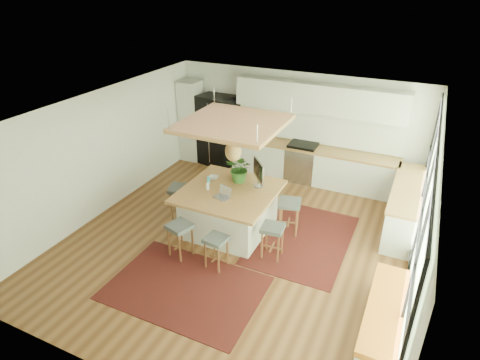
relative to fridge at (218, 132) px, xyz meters
The scene contains 33 objects.
floor 3.94m from the fridge, 56.28° to the right, with size 7.00×7.00×0.00m, color #512E17.
ceiling 4.22m from the fridge, 56.28° to the right, with size 7.00×7.00×0.00m, color white.
wall_back 2.19m from the fridge, ahead, with size 6.50×6.50×0.00m, color silver.
wall_front 7.03m from the fridge, 72.35° to the right, with size 6.50×6.50×0.00m, color silver.
wall_left 3.41m from the fridge, 109.42° to the right, with size 7.00×7.00×0.00m, color silver.
wall_right 6.26m from the fridge, 30.65° to the right, with size 7.00×7.00×0.00m, color silver.
window_wall 6.24m from the fridge, 30.79° to the right, with size 0.10×6.20×2.60m, color black, non-canonical shape.
pantry 0.85m from the fridge, behind, with size 0.55×0.60×2.25m, color silver.
back_counter_base 2.72m from the fridge, ahead, with size 4.20×0.60×0.88m, color silver.
back_counter_top 2.68m from the fridge, ahead, with size 4.24×0.64×0.05m, color olive.
backsplash 2.73m from the fridge, ahead, with size 4.20×0.02×0.80m, color white.
upper_cabinets 2.95m from the fridge, ahead, with size 4.20×0.34×0.70m, color silver.
range 2.46m from the fridge, ahead, with size 0.76×0.62×1.00m, color #A5A5AA, non-canonical shape.
right_counter_base 5.22m from the fridge, 13.20° to the right, with size 0.60×2.50×0.88m, color silver.
right_counter_top 5.19m from the fridge, 13.20° to the right, with size 0.64×2.54×0.05m, color olive.
window_bench 6.74m from the fridge, 40.83° to the right, with size 0.52×2.00×0.50m, color silver, non-canonical shape.
ceiling_panel 3.52m from the fridge, 56.75° to the right, with size 1.86×1.86×0.80m, color olive, non-canonical shape.
rug_near 5.28m from the fridge, 68.58° to the right, with size 2.60×1.80×0.01m, color black.
rug_right 4.30m from the fridge, 38.31° to the right, with size 1.80×2.60×0.01m, color black.
fridge is the anchor object (origin of this frame).
island 3.43m from the fridge, 58.40° to the right, with size 1.85×1.85×0.93m, color olive, non-canonical shape.
stool_near_left 4.33m from the fridge, 71.78° to the right, with size 0.41×0.41×0.69m, color #3D4344, non-canonical shape.
stool_near_right 4.64m from the fridge, 62.68° to the right, with size 0.38×0.38×0.64m, color #3D4344, non-canonical shape.
stool_right_front 4.51m from the fridge, 49.18° to the right, with size 0.41×0.41×0.69m, color #3D4344, non-canonical shape.
stool_right_back 3.88m from the fridge, 40.07° to the right, with size 0.44×0.44×0.74m, color #3D4344, non-canonical shape.
stool_left_side 3.00m from the fridge, 78.58° to the right, with size 0.44×0.44×0.74m, color #3D4344, non-canonical shape.
laptop 3.69m from the fridge, 61.11° to the right, with size 0.31×0.33×0.23m, color #A5A5AA, non-canonical shape.
monitor 3.36m from the fridge, 47.88° to the right, with size 0.62×0.22×0.58m, color #A5A5AA, non-canonical shape.
microwave 0.90m from the fridge, ahead, with size 0.55×0.30×0.37m, color #A5A5AA.
island_plant 3.06m from the fridge, 53.38° to the right, with size 0.54×0.60×0.47m, color #1E4C19.
island_bowl 2.86m from the fridge, 64.06° to the right, with size 0.21×0.21×0.05m, color white.
island_bottle_0 3.05m from the fridge, 66.25° to the right, with size 0.07×0.07×0.19m, color #37C0DF.
island_bottle_1 3.34m from the fridge, 65.62° to the right, with size 0.07×0.07×0.19m, color #B8B8BE.
Camera 1 is at (2.91, -6.13, 4.84)m, focal length 30.48 mm.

